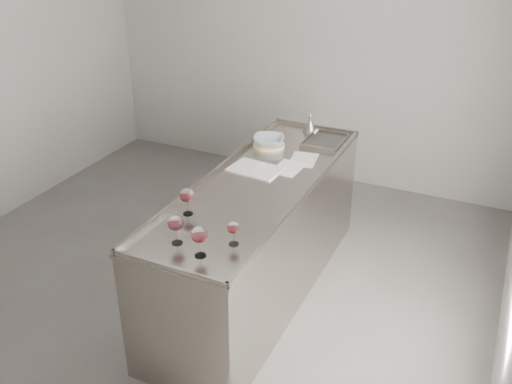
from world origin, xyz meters
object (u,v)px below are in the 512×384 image
at_px(wine_glass_left, 187,196).
at_px(wine_glass_right, 199,236).
at_px(ceramic_bowl, 269,140).
at_px(wine_glass_middle, 176,224).
at_px(notebook, 256,169).
at_px(counter, 259,238).
at_px(wine_funnel, 310,126).
at_px(wine_glass_small, 233,228).

bearing_deg(wine_glass_left, wine_glass_right, -50.66).
distance_m(wine_glass_left, ceramic_bowl, 1.25).
height_order(wine_glass_middle, wine_glass_right, wine_glass_right).
height_order(wine_glass_left, wine_glass_middle, wine_glass_middle).
bearing_deg(wine_glass_right, ceramic_bowl, 100.53).
bearing_deg(notebook, wine_glass_left, -92.18).
bearing_deg(ceramic_bowl, counter, -71.61).
relative_size(ceramic_bowl, wine_funnel, 1.41).
bearing_deg(wine_glass_middle, wine_glass_right, -16.76).
xyz_separation_m(wine_glass_left, wine_glass_middle, (0.12, -0.33, 0.00)).
distance_m(wine_glass_small, ceramic_bowl, 1.51).
relative_size(counter, wine_glass_middle, 12.96).
bearing_deg(wine_glass_small, wine_glass_middle, -156.80).
xyz_separation_m(wine_glass_left, notebook, (0.11, 0.79, -0.12)).
bearing_deg(wine_funnel, counter, -88.97).
xyz_separation_m(wine_glass_right, wine_funnel, (-0.11, 2.07, -0.08)).
height_order(wine_glass_middle, wine_glass_small, wine_glass_middle).
height_order(wine_glass_middle, notebook, wine_glass_middle).
distance_m(counter, wine_glass_right, 1.17).
xyz_separation_m(counter, wine_glass_small, (0.21, -0.81, 0.58)).
bearing_deg(wine_glass_middle, notebook, 90.79).
relative_size(wine_glass_left, ceramic_bowl, 0.73).
bearing_deg(wine_funnel, notebook, -96.10).
xyz_separation_m(wine_glass_small, ceramic_bowl, (-0.42, 1.45, -0.06)).
xyz_separation_m(counter, notebook, (-0.12, 0.18, 0.47)).
distance_m(notebook, wine_funnel, 0.91).
bearing_deg(wine_funnel, wine_glass_middle, -92.29).
relative_size(counter, wine_glass_left, 13.20).
bearing_deg(counter, ceramic_bowl, 108.39).
bearing_deg(wine_glass_left, notebook, 82.10).
bearing_deg(notebook, wine_glass_small, -66.16).
bearing_deg(counter, wine_glass_left, -110.24).
bearing_deg(notebook, wine_glass_right, -74.32).
distance_m(wine_glass_middle, wine_glass_small, 0.34).
distance_m(wine_glass_right, notebook, 1.20).
xyz_separation_m(wine_glass_right, notebook, (-0.21, 1.18, -0.13)).
distance_m(wine_glass_small, wine_funnel, 1.90).
height_order(wine_glass_right, ceramic_bowl, wine_glass_right).
distance_m(wine_glass_left, wine_glass_middle, 0.35).
xyz_separation_m(wine_glass_middle, wine_glass_right, (0.19, -0.06, 0.00)).
distance_m(wine_glass_left, wine_funnel, 1.70).
relative_size(wine_glass_middle, notebook, 0.46).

